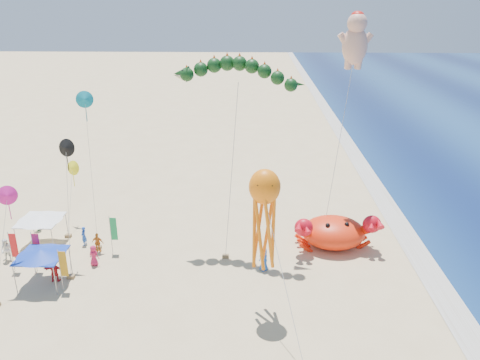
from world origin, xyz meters
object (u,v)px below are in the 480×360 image
crab_inflatable (333,232)px  dragon_kite (236,76)px  canopy_blue (41,253)px  canopy_white (40,218)px  octopus_kite (264,211)px  cherub_kite (355,40)px

crab_inflatable → dragon_kite: dragon_kite is taller
crab_inflatable → canopy_blue: size_ratio=2.10×
crab_inflatable → dragon_kite: (-7.80, 0.28, 12.25)m
crab_inflatable → dragon_kite: 14.53m
crab_inflatable → canopy_blue: (-21.06, -6.08, 1.11)m
crab_inflatable → canopy_white: crab_inflatable is taller
dragon_kite → canopy_white: (-15.76, -0.86, -11.14)m
dragon_kite → canopy_blue: size_ratio=4.46×
octopus_kite → canopy_blue: octopus_kite is taller
octopus_kite → canopy_blue: size_ratio=2.91×
crab_inflatable → canopy_blue: 21.94m
crab_inflatable → canopy_white: size_ratio=1.99×
cherub_kite → octopus_kite: 16.72m
canopy_blue → octopus_kite: bearing=-8.6°
cherub_kite → canopy_white: size_ratio=5.19×
octopus_kite → canopy_blue: (-15.28, 2.30, -4.44)m
dragon_kite → cherub_kite: 9.97m
cherub_kite → octopus_kite: bearing=-119.8°
octopus_kite → canopy_white: octopus_kite is taller
crab_inflatable → canopy_white: 23.59m
octopus_kite → canopy_blue: 16.07m
dragon_kite → canopy_blue: 18.45m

